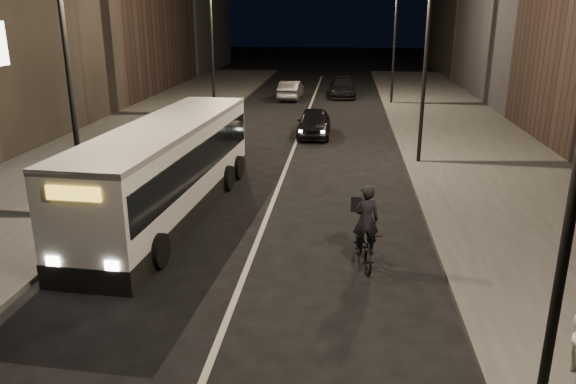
% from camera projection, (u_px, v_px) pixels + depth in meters
% --- Properties ---
extents(ground, '(180.00, 180.00, 0.00)m').
position_uv_depth(ground, '(238.00, 291.00, 13.32)').
color(ground, black).
rests_on(ground, ground).
extents(sidewalk_right, '(7.00, 70.00, 0.16)m').
position_uv_depth(sidewalk_right, '(477.00, 153.00, 25.72)').
color(sidewalk_right, '#373735').
rests_on(sidewalk_right, ground).
extents(sidewalk_left, '(7.00, 70.00, 0.16)m').
position_uv_depth(sidewalk_left, '(120.00, 145.00, 27.36)').
color(sidewalk_left, '#373735').
rests_on(sidewalk_left, ground).
extents(streetlight_right_near, '(1.20, 0.44, 8.12)m').
position_uv_depth(streetlight_right_near, '(570.00, 89.00, 7.36)').
color(streetlight_right_near, black).
rests_on(streetlight_right_near, sidewalk_right).
extents(streetlight_right_mid, '(1.20, 0.44, 8.12)m').
position_uv_depth(streetlight_right_mid, '(421.00, 36.00, 22.50)').
color(streetlight_right_mid, black).
rests_on(streetlight_right_mid, sidewalk_right).
extents(streetlight_right_far, '(1.20, 0.44, 8.12)m').
position_uv_depth(streetlight_right_far, '(391.00, 25.00, 37.63)').
color(streetlight_right_far, black).
rests_on(streetlight_right_far, sidewalk_right).
extents(streetlight_left_near, '(1.20, 0.44, 8.12)m').
position_uv_depth(streetlight_left_near, '(74.00, 46.00, 15.96)').
color(streetlight_left_near, black).
rests_on(streetlight_left_near, sidewalk_left).
extents(streetlight_left_far, '(1.20, 0.44, 8.12)m').
position_uv_depth(streetlight_left_far, '(216.00, 27.00, 32.98)').
color(streetlight_left_far, black).
rests_on(streetlight_left_far, sidewalk_left).
extents(city_bus, '(3.16, 11.19, 2.98)m').
position_uv_depth(city_bus, '(168.00, 166.00, 17.86)').
color(city_bus, silver).
rests_on(city_bus, ground).
extents(cyclist_on_bicycle, '(0.97, 2.02, 2.23)m').
position_uv_depth(cyclist_on_bicycle, '(365.00, 238.00, 14.45)').
color(cyclist_on_bicycle, black).
rests_on(cyclist_on_bicycle, ground).
extents(car_near, '(1.72, 4.18, 1.42)m').
position_uv_depth(car_near, '(314.00, 123.00, 29.40)').
color(car_near, black).
rests_on(car_near, ground).
extents(car_mid, '(1.63, 4.24, 1.38)m').
position_uv_depth(car_mid, '(291.00, 90.00, 41.41)').
color(car_mid, '#38373A').
rests_on(car_mid, ground).
extents(car_far, '(2.14, 4.91, 1.41)m').
position_uv_depth(car_far, '(343.00, 87.00, 42.70)').
color(car_far, black).
rests_on(car_far, ground).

